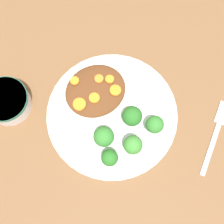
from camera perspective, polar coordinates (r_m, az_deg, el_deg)
The scene contains 16 objects.
ground_plane at distance 0.68m, azimuth 0.00°, elevation -0.70°, with size 4.00×4.00×0.00m, color brown.
plate at distance 0.67m, azimuth 0.00°, elevation -0.48°, with size 0.28×0.28×0.02m.
dip_bowl at distance 0.70m, azimuth -18.75°, elevation 1.86°, with size 0.10×0.10×0.04m.
stew_mound at distance 0.67m, azimuth -3.05°, elevation 3.94°, with size 0.13×0.12×0.02m, color #5B3319.
broccoli_floret_0 at distance 0.61m, azimuth 3.77°, elevation -6.08°, with size 0.04×0.04×0.06m.
broccoli_floret_1 at distance 0.62m, azimuth -0.44°, elevation -8.40°, with size 0.03×0.03×0.04m.
broccoli_floret_2 at distance 0.63m, azimuth 7.81°, elevation -2.32°, with size 0.04×0.04×0.05m.
broccoli_floret_3 at distance 0.62m, azimuth -1.51°, elevation -4.53°, with size 0.04×0.04×0.05m.
broccoli_floret_4 at distance 0.63m, azimuth 3.69°, elevation -0.79°, with size 0.04×0.04×0.05m.
carrot_slice_0 at distance 0.66m, azimuth -2.39°, elevation 6.09°, with size 0.02×0.02×0.00m, color orange.
carrot_slice_1 at distance 0.65m, azimuth -5.97°, elevation 1.42°, with size 0.03×0.03×0.01m, color orange.
carrot_slice_2 at distance 0.65m, azimuth -3.25°, elevation 2.58°, with size 0.02×0.02×0.00m, color orange.
carrot_slice_3 at distance 0.65m, azimuth 0.62°, elevation 3.98°, with size 0.02×0.02×0.01m, color orange.
carrot_slice_4 at distance 0.67m, azimuth -6.84°, elevation 5.69°, with size 0.02×0.02×0.00m, color orange.
carrot_slice_5 at distance 0.66m, azimuth -0.43°, elevation 6.00°, with size 0.02×0.02×0.01m, color orange.
fork at distance 0.70m, azimuth 18.65°, elevation -3.17°, with size 0.14×0.12×0.01m.
Camera 1 is at (0.09, 0.16, 0.65)m, focal length 50.00 mm.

